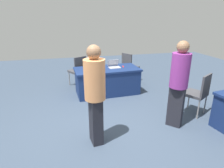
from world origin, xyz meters
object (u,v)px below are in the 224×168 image
object	(u,v)px
chair_tucked_right	(199,92)
scissors_red	(123,67)
chair_tucked_left	(78,69)
person_attendee_browsing	(179,81)
person_attendee_standing	(95,92)
chair_near_front	(129,65)
yarn_ball	(90,68)
table_foreground	(107,81)
laptop_silver	(114,66)

from	to	relation	value
chair_tucked_right	scissors_red	size ratio (longest dim) A/B	5.29
chair_tucked_left	person_attendee_browsing	size ratio (longest dim) A/B	0.56
person_attendee_standing	scissors_red	world-z (taller)	person_attendee_standing
chair_near_front	yarn_ball	size ratio (longest dim) A/B	8.83
chair_near_front	yarn_ball	xyz separation A→B (m)	(1.41, 0.87, 0.23)
table_foreground	person_attendee_browsing	world-z (taller)	person_attendee_browsing
chair_near_front	laptop_silver	bearing A→B (deg)	-71.27
table_foreground	person_attendee_standing	distance (m)	2.35
chair_tucked_right	person_attendee_browsing	world-z (taller)	person_attendee_browsing
chair_tucked_left	laptop_silver	size ratio (longest dim) A/B	2.89
chair_tucked_right	chair_tucked_left	bearing A→B (deg)	103.20
laptop_silver	person_attendee_browsing	bearing A→B (deg)	106.60
table_foreground	person_attendee_browsing	distance (m)	2.29
person_attendee_browsing	laptop_silver	bearing A→B (deg)	-23.61
chair_near_front	table_foreground	bearing A→B (deg)	-76.72
chair_tucked_left	person_attendee_browsing	distance (m)	3.26
chair_tucked_left	scissors_red	distance (m)	1.42
chair_tucked_right	laptop_silver	xyz separation A→B (m)	(1.44, -1.79, 0.22)
chair_tucked_left	yarn_ball	world-z (taller)	chair_tucked_left
laptop_silver	scissors_red	world-z (taller)	laptop_silver
laptop_silver	scissors_red	distance (m)	0.27
person_attendee_browsing	laptop_silver	world-z (taller)	person_attendee_browsing
chair_near_front	scissors_red	world-z (taller)	chair_near_front
person_attendee_standing	person_attendee_browsing	distance (m)	1.63
table_foreground	yarn_ball	xyz separation A→B (m)	(0.46, 0.02, 0.42)
table_foreground	chair_tucked_left	distance (m)	1.07
table_foreground	person_attendee_browsing	size ratio (longest dim) A/B	1.08
table_foreground	chair_tucked_right	world-z (taller)	chair_tucked_right
table_foreground	chair_near_front	size ratio (longest dim) A/B	1.90
scissors_red	person_attendee_browsing	bearing A→B (deg)	21.28
scissors_red	chair_near_front	bearing A→B (deg)	158.89
laptop_silver	yarn_ball	world-z (taller)	laptop_silver
laptop_silver	yarn_ball	xyz separation A→B (m)	(0.68, 0.08, 0.01)
chair_tucked_left	person_attendee_standing	xyz separation A→B (m)	(-0.05, 2.94, 0.40)
yarn_ball	chair_near_front	bearing A→B (deg)	-148.13
chair_tucked_left	yarn_ball	xyz separation A→B (m)	(-0.27, 0.78, 0.23)
person_attendee_browsing	yarn_ball	distance (m)	2.44
chair_tucked_right	person_attendee_standing	world-z (taller)	person_attendee_standing
table_foreground	scissors_red	distance (m)	0.61
chair_near_front	laptop_silver	xyz separation A→B (m)	(0.73, 0.79, 0.21)
person_attendee_standing	laptop_silver	distance (m)	2.42
chair_near_front	chair_tucked_right	xyz separation A→B (m)	(-0.71, 2.58, -0.01)
table_foreground	person_attendee_standing	xyz separation A→B (m)	(0.68, 2.18, 0.58)
scissors_red	table_foreground	bearing A→B (deg)	-72.58
table_foreground	laptop_silver	xyz separation A→B (m)	(-0.22, -0.06, 0.40)
table_foreground	chair_near_front	bearing A→B (deg)	-137.92
chair_tucked_right	yarn_ball	world-z (taller)	chair_tucked_right
chair_tucked_right	yarn_ball	xyz separation A→B (m)	(2.12, -1.70, 0.24)
table_foreground	scissors_red	bearing A→B (deg)	-171.67
person_attendee_standing	yarn_ball	distance (m)	2.17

